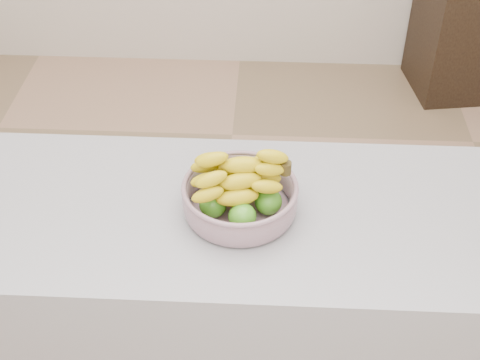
% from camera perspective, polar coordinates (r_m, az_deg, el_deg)
% --- Properties ---
extents(ground, '(4.00, 4.00, 0.00)m').
position_cam_1_polar(ground, '(2.57, -2.36, -12.40)').
color(ground, '#A58065').
rests_on(ground, ground).
extents(counter, '(2.00, 0.60, 0.90)m').
position_cam_1_polar(counter, '(2.02, -3.50, -12.00)').
color(counter, gray).
rests_on(counter, ground).
extents(cabinet, '(0.62, 0.53, 1.01)m').
position_cam_1_polar(cabinet, '(3.84, 19.74, 14.00)').
color(cabinet, black).
rests_on(cabinet, ground).
extents(fruit_bowl, '(0.29, 0.29, 0.17)m').
position_cam_1_polar(fruit_bowl, '(1.64, -0.01, -1.25)').
color(fruit_bowl, '#9CA5BC').
rests_on(fruit_bowl, counter).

